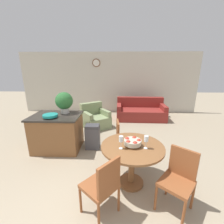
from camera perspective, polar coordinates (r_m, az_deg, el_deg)
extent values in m
cube|color=beige|center=(6.98, -1.08, 10.92)|extent=(8.00, 0.06, 2.70)
cylinder|color=brown|center=(6.96, -6.00, 18.12)|extent=(0.35, 0.02, 0.35)
cylinder|color=white|center=(6.95, -6.02, 18.12)|extent=(0.28, 0.01, 0.28)
cylinder|color=brown|center=(3.02, 7.21, -24.93)|extent=(0.45, 0.45, 0.04)
cylinder|color=brown|center=(2.80, 7.49, -19.36)|extent=(0.11, 0.11, 0.68)
cylinder|color=brown|center=(2.60, 7.78, -12.93)|extent=(1.06, 1.06, 0.03)
cylinder|color=brown|center=(2.50, -11.91, -29.96)|extent=(0.04, 0.04, 0.43)
cylinder|color=brown|center=(2.66, -4.44, -26.01)|extent=(0.04, 0.04, 0.43)
cylinder|color=brown|center=(2.29, -5.06, -35.18)|extent=(0.04, 0.04, 0.43)
cylinder|color=brown|center=(2.47, 2.58, -30.14)|extent=(0.04, 0.04, 0.43)
cube|color=brown|center=(2.30, -4.86, -26.17)|extent=(0.59, 0.59, 0.05)
cube|color=brown|center=(2.04, -1.11, -23.64)|extent=(0.28, 0.32, 0.44)
cylinder|color=brown|center=(2.48, 25.60, -31.81)|extent=(0.04, 0.04, 0.43)
cylinder|color=brown|center=(2.56, 16.32, -28.83)|extent=(0.04, 0.04, 0.43)
cylinder|color=brown|center=(2.76, 28.36, -26.47)|extent=(0.04, 0.04, 0.43)
cylinder|color=brown|center=(2.83, 20.20, -24.12)|extent=(0.04, 0.04, 0.43)
cube|color=brown|center=(2.49, 23.27, -23.74)|extent=(0.59, 0.59, 0.05)
cube|color=brown|center=(2.50, 25.50, -16.96)|extent=(0.32, 0.28, 0.44)
cylinder|color=brown|center=(3.71, 7.95, -12.73)|extent=(0.04, 0.04, 0.43)
cylinder|color=brown|center=(3.39, 9.09, -15.86)|extent=(0.04, 0.04, 0.43)
cylinder|color=brown|center=(3.67, 1.87, -12.95)|extent=(0.04, 0.04, 0.43)
cylinder|color=brown|center=(3.34, 2.34, -16.17)|extent=(0.04, 0.04, 0.43)
cube|color=brown|center=(3.40, 5.42, -10.92)|extent=(0.45, 0.45, 0.05)
cube|color=brown|center=(3.28, 2.22, -7.22)|extent=(0.07, 0.39, 0.44)
cylinder|color=#B7B29E|center=(2.59, 7.81, -12.30)|extent=(0.11, 0.11, 0.03)
cylinder|color=#B7B29E|center=(2.56, 7.86, -11.26)|extent=(0.29, 0.29, 0.08)
sphere|color=#B73323|center=(2.56, 10.18, -10.85)|extent=(0.08, 0.08, 0.08)
sphere|color=#B73323|center=(2.64, 8.48, -9.84)|extent=(0.08, 0.08, 0.08)
sphere|color=#B73323|center=(2.59, 5.78, -10.31)|extent=(0.08, 0.08, 0.08)
sphere|color=#B73323|center=(2.49, 6.19, -11.46)|extent=(0.08, 0.08, 0.08)
sphere|color=#B73323|center=(2.47, 8.77, -11.80)|extent=(0.08, 0.08, 0.08)
cylinder|color=silver|center=(2.50, 3.41, -13.65)|extent=(0.06, 0.06, 0.01)
cylinder|color=silver|center=(2.46, 3.44, -12.37)|extent=(0.01, 0.01, 0.12)
cylinder|color=silver|center=(2.41, 3.48, -10.15)|extent=(0.07, 0.07, 0.09)
cylinder|color=silver|center=(2.56, 12.68, -13.28)|extent=(0.06, 0.06, 0.01)
cylinder|color=silver|center=(2.53, 12.77, -12.02)|extent=(0.01, 0.01, 0.12)
cylinder|color=silver|center=(2.48, 12.93, -9.84)|extent=(0.07, 0.07, 0.09)
cube|color=brown|center=(4.07, -19.98, -7.46)|extent=(1.12, 0.83, 0.86)
cube|color=#2D2823|center=(3.92, -20.61, -1.40)|extent=(1.18, 0.89, 0.04)
cylinder|color=teal|center=(3.76, -22.41, -1.81)|extent=(0.12, 0.12, 0.02)
cylinder|color=teal|center=(3.75, -22.47, -1.24)|extent=(0.34, 0.34, 0.05)
cylinder|color=beige|center=(4.01, -17.48, 0.73)|extent=(0.20, 0.20, 0.16)
sphere|color=#2D6B33|center=(3.95, -17.77, 4.10)|extent=(0.43, 0.43, 0.43)
cube|color=#47474C|center=(3.95, -7.36, -9.76)|extent=(0.36, 0.28, 0.56)
cube|color=#3C3C41|center=(3.82, -7.53, -5.47)|extent=(0.34, 0.27, 0.08)
cube|color=maroon|center=(6.22, 10.82, -0.75)|extent=(1.94, 1.02, 0.42)
cube|color=maroon|center=(6.49, 10.58, 3.79)|extent=(1.93, 0.25, 0.42)
cube|color=maroon|center=(6.14, 2.67, 0.21)|extent=(0.18, 0.91, 0.61)
cube|color=maroon|center=(6.38, 18.75, -0.04)|extent=(0.18, 0.91, 0.61)
cube|color=gray|center=(5.32, -6.21, -3.62)|extent=(1.16, 1.18, 0.40)
cube|color=gray|center=(5.49, -7.95, 1.44)|extent=(0.77, 0.62, 0.42)
cube|color=gray|center=(5.16, -9.59, -3.30)|extent=(0.57, 0.73, 0.59)
cube|color=gray|center=(5.44, -3.07, -2.04)|extent=(0.57, 0.73, 0.59)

